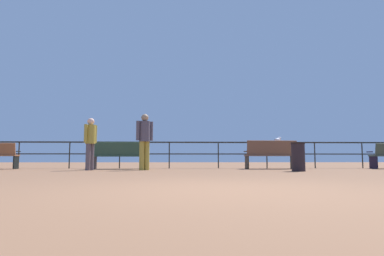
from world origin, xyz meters
name	(u,v)px	position (x,y,z in m)	size (l,w,h in m)	color
ground_plane	(226,190)	(0.00, 0.00, 0.00)	(60.00, 60.00, 0.00)	brown
pier_railing	(194,149)	(0.00, 8.57, 0.73)	(23.96, 0.05, 0.99)	black
bench_near_left	(119,154)	(-2.64, 7.75, 0.52)	(1.76, 0.62, 0.93)	#2B493B
bench_near_right	(271,153)	(2.68, 7.74, 0.55)	(1.77, 0.73, 0.99)	brown
person_by_bench	(90,140)	(-3.30, 6.54, 0.93)	(0.31, 0.47, 1.62)	#55494F
person_at_railing	(145,138)	(-1.64, 6.64, 1.01)	(0.51, 0.34, 1.77)	#A48D34
seagull_on_rail	(278,140)	(3.21, 8.59, 1.08)	(0.36, 0.30, 0.20)	white
trash_bin	(298,157)	(2.83, 5.48, 0.41)	(0.39, 0.39, 0.81)	black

